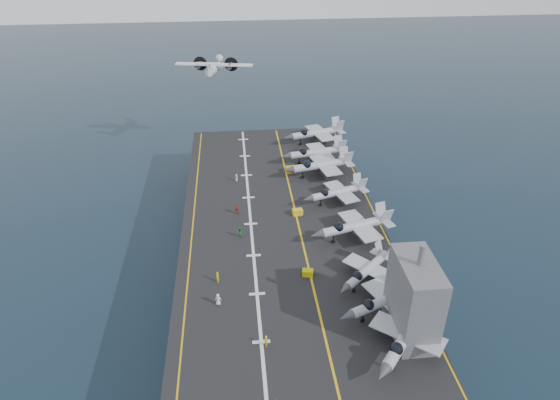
{
  "coord_description": "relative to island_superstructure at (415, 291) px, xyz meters",
  "views": [
    {
      "loc": [
        -8.31,
        -79.64,
        62.81
      ],
      "look_at": [
        0.0,
        4.0,
        13.0
      ],
      "focal_mm": 32.0,
      "sensor_mm": 36.0,
      "label": 1
    }
  ],
  "objects": [
    {
      "name": "crew_1",
      "position": [
        -27.13,
        13.52,
        -6.53
      ],
      "size": [
        1.23,
        1.39,
        1.94
      ],
      "primitive_type": "imported",
      "color": "yellow",
      "rests_on": "flight_deck"
    },
    {
      "name": "fighter_jet_6",
      "position": [
        -4.25,
        48.27,
        -4.7
      ],
      "size": [
        18.08,
        14.03,
        5.59
      ],
      "primitive_type": null,
      "color": "#9399A2",
      "rests_on": "flight_deck"
    },
    {
      "name": "crew_0",
      "position": [
        -26.99,
        8.23,
        -6.51
      ],
      "size": [
        1.26,
        0.9,
        1.98
      ],
      "primitive_type": "imported",
      "color": "silver",
      "rests_on": "flight_deck"
    },
    {
      "name": "fighter_jet_1",
      "position": [
        -2.39,
        4.02,
        -5.01
      ],
      "size": [
        16.94,
        14.41,
        4.98
      ],
      "primitive_type": null,
      "color": "#929AA0",
      "rests_on": "flight_deck"
    },
    {
      "name": "fighter_jet_5",
      "position": [
        -2.93,
        36.48,
        -5.06
      ],
      "size": [
        16.3,
        13.34,
        4.88
      ],
      "primitive_type": null,
      "color": "#97A0A6",
      "rests_on": "flight_deck"
    },
    {
      "name": "tow_cart_b",
      "position": [
        -11.7,
        32.44,
        -6.92
      ],
      "size": [
        2.12,
        1.56,
        1.16
      ],
      "primitive_type": null,
      "color": "gold",
      "rests_on": "flight_deck"
    },
    {
      "name": "hull",
      "position": [
        -15.0,
        30.0,
        -12.9
      ],
      "size": [
        36.0,
        90.0,
        10.0
      ],
      "primitive_type": "cube",
      "color": "#56595E",
      "rests_on": "ground"
    },
    {
      "name": "deck_edge_stbd",
      "position": [
        3.5,
        30.0,
        -7.48
      ],
      "size": [
        0.25,
        90.0,
        0.02
      ],
      "primitive_type": "cube",
      "color": "gold",
      "rests_on": "flight_deck"
    },
    {
      "name": "fighter_jet_3",
      "position": [
        -2.31,
        23.56,
        -4.77
      ],
      "size": [
        18.01,
        14.38,
        5.47
      ],
      "primitive_type": null,
      "color": "#9CA3AB",
      "rests_on": "flight_deck"
    },
    {
      "name": "crew_6",
      "position": [
        -20.39,
        -0.74,
        -6.6
      ],
      "size": [
        1.13,
        1.29,
        1.8
      ],
      "primitive_type": "imported",
      "color": "yellow",
      "rests_on": "flight_deck"
    },
    {
      "name": "tow_cart_a",
      "position": [
        -12.44,
        13.78,
        -6.97
      ],
      "size": [
        1.97,
        1.49,
        1.07
      ],
      "primitive_type": null,
      "color": "#C0B506",
      "rests_on": "flight_deck"
    },
    {
      "name": "ground",
      "position": [
        -15.0,
        30.0,
        -17.9
      ],
      "size": [
        500.0,
        500.0,
        0.0
      ],
      "primitive_type": "plane",
      "color": "#142135",
      "rests_on": "ground"
    },
    {
      "name": "fighter_jet_7",
      "position": [
        -4.16,
        55.03,
        -4.75
      ],
      "size": [
        17.62,
        13.51,
        5.5
      ],
      "primitive_type": null,
      "color": "#9AA2AB",
      "rests_on": "flight_deck"
    },
    {
      "name": "flight_deck",
      "position": [
        -15.0,
        30.0,
        -7.7
      ],
      "size": [
        38.0,
        92.0,
        0.4
      ],
      "primitive_type": "cube",
      "color": "black",
      "rests_on": "hull"
    },
    {
      "name": "tow_cart_c",
      "position": [
        -10.82,
        50.53,
        -6.81
      ],
      "size": [
        2.45,
        1.75,
        1.37
      ],
      "primitive_type": null,
      "color": "#DEAA0C",
      "rests_on": "flight_deck"
    },
    {
      "name": "crew_4",
      "position": [
        -23.46,
        33.97,
        -6.47
      ],
      "size": [
        1.36,
        1.49,
        2.06
      ],
      "primitive_type": "imported",
      "color": "#AD2716",
      "rests_on": "flight_deck"
    },
    {
      "name": "deck_edge_port",
      "position": [
        -32.0,
        30.0,
        -7.48
      ],
      "size": [
        0.25,
        90.0,
        0.02
      ],
      "primitive_type": "cube",
      "color": "gold",
      "rests_on": "flight_deck"
    },
    {
      "name": "island_superstructure",
      "position": [
        0.0,
        0.0,
        0.0
      ],
      "size": [
        5.0,
        10.0,
        15.0
      ],
      "primitive_type": null,
      "color": "#56595E",
      "rests_on": "flight_deck"
    },
    {
      "name": "fighter_jet_2",
      "position": [
        -3.17,
        11.56,
        -5.21
      ],
      "size": [
        15.66,
        15.46,
        4.59
      ],
      "primitive_type": null,
      "color": "gray",
      "rests_on": "flight_deck"
    },
    {
      "name": "crew_5",
      "position": [
        -23.28,
        47.43,
        -6.64
      ],
      "size": [
        1.06,
        1.23,
        1.73
      ],
      "primitive_type": "imported",
      "color": "silver",
      "rests_on": "flight_deck"
    },
    {
      "name": "landing_centerline",
      "position": [
        -21.0,
        30.0,
        -7.48
      ],
      "size": [
        0.5,
        90.0,
        0.02
      ],
      "primitive_type": "cube",
      "color": "silver",
      "rests_on": "flight_deck"
    },
    {
      "name": "transport_plane",
      "position": [
        -27.74,
        84.57,
        6.97
      ],
      "size": [
        23.08,
        17.79,
        4.92
      ],
      "primitive_type": null,
      "color": "silver"
    },
    {
      "name": "fighter_jet_0",
      "position": [
        -1.71,
        -3.23,
        -4.87
      ],
      "size": [
        17.44,
        18.12,
        5.26
      ],
      "primitive_type": null,
      "color": "#9198A2",
      "rests_on": "flight_deck"
    },
    {
      "name": "foul_line",
      "position": [
        -12.0,
        30.0,
        -7.48
      ],
      "size": [
        0.35,
        90.0,
        0.02
      ],
      "primitive_type": "cube",
      "color": "gold",
      "rests_on": "flight_deck"
    },
    {
      "name": "crew_2",
      "position": [
        -23.19,
        26.04,
        -6.53
      ],
      "size": [
        1.38,
        1.18,
        1.95
      ],
      "primitive_type": "imported",
      "color": "#20822B",
      "rests_on": "flight_deck"
    },
    {
      "name": "fighter_jet_8",
      "position": [
        -2.4,
        66.28,
        -4.69
      ],
      "size": [
        18.53,
        14.82,
        5.62
      ],
      "primitive_type": null,
      "color": "gray",
      "rests_on": "flight_deck"
    }
  ]
}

